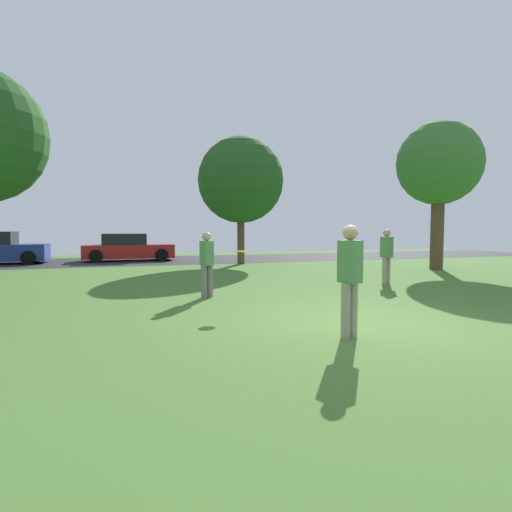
# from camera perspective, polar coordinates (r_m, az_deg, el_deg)

# --- Properties ---
(ground_plane) EXTENTS (44.00, 44.00, 0.00)m
(ground_plane) POSITION_cam_1_polar(r_m,az_deg,el_deg) (7.48, 14.35, -9.14)
(ground_plane) COLOR #47702D
(road_strip) EXTENTS (44.00, 6.40, 0.01)m
(road_strip) POSITION_cam_1_polar(r_m,az_deg,el_deg) (22.55, -8.01, -0.46)
(road_strip) COLOR #28282B
(road_strip) RESTS_ON ground_plane
(oak_tree_center) EXTENTS (3.99, 3.99, 5.91)m
(oak_tree_center) POSITION_cam_1_polar(r_m,az_deg,el_deg) (19.54, -2.12, 10.38)
(oak_tree_center) COLOR brown
(oak_tree_center) RESTS_ON ground_plane
(oak_tree_left) EXTENTS (3.33, 3.33, 5.95)m
(oak_tree_left) POSITION_cam_1_polar(r_m,az_deg,el_deg) (18.51, 23.92, 11.44)
(oak_tree_left) COLOR brown
(oak_tree_left) RESTS_ON ground_plane
(person_thrower) EXTENTS (0.30, 0.37, 1.71)m
(person_thrower) POSITION_cam_1_polar(r_m,az_deg,el_deg) (6.37, 12.81, -2.68)
(person_thrower) COLOR gray
(person_thrower) RESTS_ON ground_plane
(person_catcher) EXTENTS (0.30, 0.37, 1.57)m
(person_catcher) POSITION_cam_1_polar(r_m,az_deg,el_deg) (10.00, -6.80, -0.82)
(person_catcher) COLOR slate
(person_catcher) RESTS_ON ground_plane
(person_bystander) EXTENTS (0.30, 0.37, 1.64)m
(person_bystander) POSITION_cam_1_polar(r_m,az_deg,el_deg) (12.88, 17.55, 0.24)
(person_bystander) COLOR gray
(person_bystander) RESTS_ON ground_plane
(frisbee_disc) EXTENTS (0.32, 0.31, 0.04)m
(frisbee_disc) POSITION_cam_1_polar(r_m,az_deg,el_deg) (8.65, -2.00, 0.63)
(frisbee_disc) COLOR yellow
(parked_car_red) EXTENTS (4.49, 2.00, 1.41)m
(parked_car_red) POSITION_cam_1_polar(r_m,az_deg,el_deg) (22.41, -17.25, 1.01)
(parked_car_red) COLOR #B21E1E
(parked_car_red) RESTS_ON ground_plane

